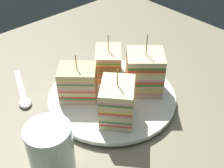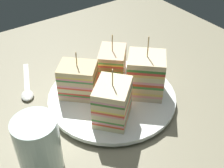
{
  "view_description": "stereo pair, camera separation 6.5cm",
  "coord_description": "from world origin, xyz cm",
  "px_view_note": "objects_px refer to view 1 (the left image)",
  "views": [
    {
      "loc": [
        34.27,
        37.75,
        44.54
      ],
      "look_at": [
        0.0,
        0.0,
        4.64
      ],
      "focal_mm": 48.02,
      "sensor_mm": 36.0,
      "label": 1
    },
    {
      "loc": [
        29.21,
        41.79,
        44.54
      ],
      "look_at": [
        0.0,
        0.0,
        4.64
      ],
      "focal_mm": 48.02,
      "sensor_mm": 36.0,
      "label": 2
    }
  ],
  "objects_px": {
    "drinking_glass": "(52,156)",
    "sandwich_wedge_1": "(108,63)",
    "plate": "(112,97)",
    "spoon": "(24,98)",
    "sandwich_wedge_2": "(78,83)",
    "sandwich_wedge_0": "(144,73)",
    "sandwich_wedge_3": "(117,102)",
    "chip_pile": "(112,97)"
  },
  "relations": [
    {
      "from": "sandwich_wedge_3",
      "to": "chip_pile",
      "type": "xyz_separation_m",
      "value": [
        -0.03,
        -0.05,
        -0.03
      ]
    },
    {
      "from": "spoon",
      "to": "sandwich_wedge_2",
      "type": "bearing_deg",
      "value": 64.29
    },
    {
      "from": "sandwich_wedge_0",
      "to": "sandwich_wedge_3",
      "type": "distance_m",
      "value": 0.11
    },
    {
      "from": "sandwich_wedge_1",
      "to": "sandwich_wedge_2",
      "type": "bearing_deg",
      "value": -39.66
    },
    {
      "from": "plate",
      "to": "drinking_glass",
      "type": "relative_size",
      "value": 2.52
    },
    {
      "from": "sandwich_wedge_0",
      "to": "spoon",
      "type": "relative_size",
      "value": 0.91
    },
    {
      "from": "spoon",
      "to": "plate",
      "type": "bearing_deg",
      "value": 67.13
    },
    {
      "from": "sandwich_wedge_3",
      "to": "drinking_glass",
      "type": "relative_size",
      "value": 1.07
    },
    {
      "from": "sandwich_wedge_0",
      "to": "sandwich_wedge_1",
      "type": "bearing_deg",
      "value": -34.09
    },
    {
      "from": "plate",
      "to": "sandwich_wedge_2",
      "type": "xyz_separation_m",
      "value": [
        0.06,
        -0.04,
        0.04
      ]
    },
    {
      "from": "chip_pile",
      "to": "sandwich_wedge_2",
      "type": "bearing_deg",
      "value": -52.12
    },
    {
      "from": "sandwich_wedge_0",
      "to": "sandwich_wedge_3",
      "type": "bearing_deg",
      "value": 56.53
    },
    {
      "from": "plate",
      "to": "sandwich_wedge_2",
      "type": "relative_size",
      "value": 2.61
    },
    {
      "from": "plate",
      "to": "spoon",
      "type": "relative_size",
      "value": 1.84
    },
    {
      "from": "sandwich_wedge_3",
      "to": "sandwich_wedge_0",
      "type": "bearing_deg",
      "value": -26.93
    },
    {
      "from": "sandwich_wedge_1",
      "to": "spoon",
      "type": "distance_m",
      "value": 0.21
    },
    {
      "from": "sandwich_wedge_0",
      "to": "sandwich_wedge_2",
      "type": "bearing_deg",
      "value": 9.51
    },
    {
      "from": "spoon",
      "to": "drinking_glass",
      "type": "relative_size",
      "value": 1.37
    },
    {
      "from": "drinking_glass",
      "to": "sandwich_wedge_1",
      "type": "bearing_deg",
      "value": -150.87
    },
    {
      "from": "spoon",
      "to": "sandwich_wedge_0",
      "type": "bearing_deg",
      "value": 71.42
    },
    {
      "from": "sandwich_wedge_0",
      "to": "drinking_glass",
      "type": "height_order",
      "value": "sandwich_wedge_0"
    },
    {
      "from": "sandwich_wedge_2",
      "to": "drinking_glass",
      "type": "bearing_deg",
      "value": -96.9
    },
    {
      "from": "plate",
      "to": "sandwich_wedge_2",
      "type": "bearing_deg",
      "value": -38.21
    },
    {
      "from": "sandwich_wedge_0",
      "to": "sandwich_wedge_2",
      "type": "xyz_separation_m",
      "value": [
        0.12,
        -0.08,
        -0.01
      ]
    },
    {
      "from": "drinking_glass",
      "to": "sandwich_wedge_0",
      "type": "bearing_deg",
      "value": -170.53
    },
    {
      "from": "drinking_glass",
      "to": "chip_pile",
      "type": "bearing_deg",
      "value": -161.34
    },
    {
      "from": "spoon",
      "to": "sandwich_wedge_1",
      "type": "bearing_deg",
      "value": 87.9
    },
    {
      "from": "sandwich_wedge_0",
      "to": "spoon",
      "type": "bearing_deg",
      "value": 3.23
    },
    {
      "from": "plate",
      "to": "sandwich_wedge_2",
      "type": "height_order",
      "value": "sandwich_wedge_2"
    },
    {
      "from": "sandwich_wedge_2",
      "to": "chip_pile",
      "type": "relative_size",
      "value": 1.38
    },
    {
      "from": "sandwich_wedge_2",
      "to": "sandwich_wedge_3",
      "type": "distance_m",
      "value": 0.11
    },
    {
      "from": "sandwich_wedge_1",
      "to": "sandwich_wedge_2",
      "type": "height_order",
      "value": "sandwich_wedge_1"
    },
    {
      "from": "spoon",
      "to": "drinking_glass",
      "type": "bearing_deg",
      "value": 5.1
    },
    {
      "from": "sandwich_wedge_1",
      "to": "chip_pile",
      "type": "xyz_separation_m",
      "value": [
        0.05,
        0.07,
        -0.03
      ]
    },
    {
      "from": "sandwich_wedge_0",
      "to": "sandwich_wedge_3",
      "type": "height_order",
      "value": "sandwich_wedge_0"
    },
    {
      "from": "drinking_glass",
      "to": "sandwich_wedge_3",
      "type": "bearing_deg",
      "value": -173.78
    },
    {
      "from": "sandwich_wedge_0",
      "to": "sandwich_wedge_1",
      "type": "distance_m",
      "value": 0.1
    },
    {
      "from": "sandwich_wedge_3",
      "to": "drinking_glass",
      "type": "xyz_separation_m",
      "value": [
        0.16,
        0.02,
        -0.01
      ]
    },
    {
      "from": "plate",
      "to": "sandwich_wedge_0",
      "type": "bearing_deg",
      "value": 152.93
    },
    {
      "from": "plate",
      "to": "sandwich_wedge_2",
      "type": "distance_m",
      "value": 0.08
    },
    {
      "from": "sandwich_wedge_1",
      "to": "chip_pile",
      "type": "relative_size",
      "value": 1.4
    },
    {
      "from": "sandwich_wedge_0",
      "to": "chip_pile",
      "type": "relative_size",
      "value": 1.79
    }
  ]
}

